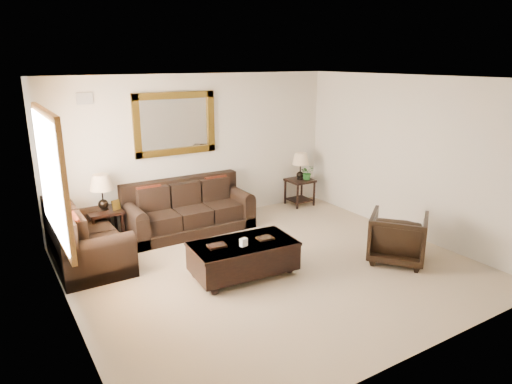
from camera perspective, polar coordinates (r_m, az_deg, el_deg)
room at (r=6.33m, az=2.19°, el=1.72°), size 5.51×5.01×2.71m
window at (r=6.18m, az=-24.15°, el=1.84°), size 0.07×1.96×1.66m
mirror at (r=8.19m, az=-10.06°, el=8.39°), size 1.50×0.06×1.10m
air_vent at (r=7.74m, az=-20.64°, el=10.89°), size 0.25×0.02×0.18m
sofa at (r=8.18m, az=-8.49°, el=-2.55°), size 2.19×0.94×0.90m
loveseat at (r=7.21m, az=-20.68°, el=-5.99°), size 0.97×1.64×0.92m
end_table_left at (r=7.75m, az=-18.59°, el=-0.85°), size 0.54×0.54×1.18m
end_table_right at (r=9.44m, az=5.55°, el=2.61°), size 0.50×0.50×1.10m
coffee_table at (r=6.44m, az=-1.62°, el=-7.86°), size 1.50×0.88×0.61m
armchair at (r=7.17m, az=17.33°, el=-5.15°), size 1.08×1.09×0.82m
potted_plant at (r=9.45m, az=6.40°, el=2.25°), size 0.28×0.31×0.24m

